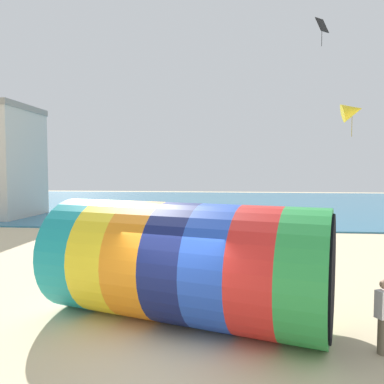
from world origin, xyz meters
The scene contains 7 objects.
ground_plane centered at (0.00, 0.00, 0.00)m, with size 120.00×120.00×0.00m, color beige.
sea centered at (0.00, 36.01, 0.05)m, with size 120.00×40.00×0.10m, color teal.
giant_inflatable_tube centered at (0.19, 1.40, 1.57)m, with size 7.87×5.09×3.14m.
kite_handler centered at (4.68, 0.08, 0.84)m, with size 0.42×0.36×1.65m.
kite_black_diamond centered at (6.72, 15.37, 12.60)m, with size 0.86×0.82×1.71m.
kite_yellow_delta centered at (7.91, 13.16, 7.19)m, with size 1.35×1.17×2.00m.
bystander_near_water centered at (-1.41, 13.55, 0.91)m, with size 0.30×0.40×1.77m.
Camera 1 is at (1.39, -8.20, 4.00)m, focal length 35.00 mm.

